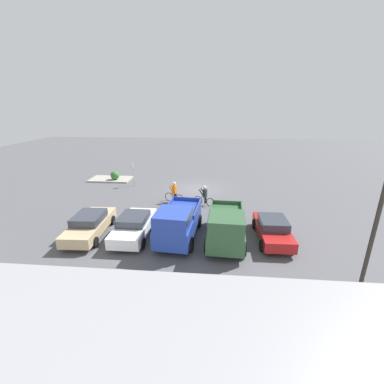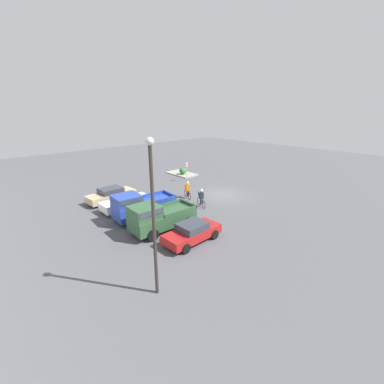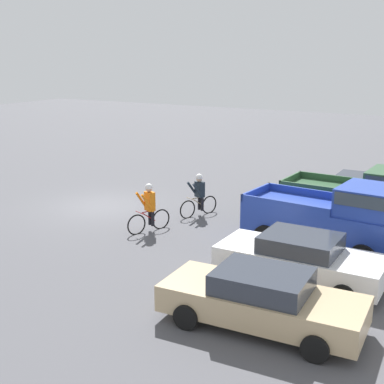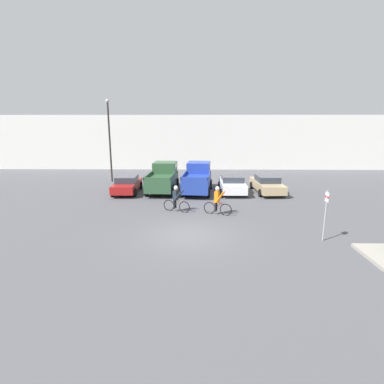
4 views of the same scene
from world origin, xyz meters
TOP-DOWN VIEW (x-y plane):
  - ground_plane at (0.00, 0.00)m, footprint 80.00×80.00m
  - sedan_0 at (-5.12, 9.29)m, footprint 1.92×4.25m
  - pickup_truck_0 at (-2.30, 10.08)m, footprint 2.42×5.06m
  - pickup_truck_1 at (0.51, 9.83)m, footprint 2.54×5.18m
  - sedan_1 at (3.28, 9.57)m, footprint 2.01×4.49m
  - sedan_2 at (6.08, 9.61)m, footprint 2.14×4.71m
  - cyclist_0 at (1.69, 3.53)m, footprint 1.68×0.72m
  - cyclist_1 at (-0.85, 4.12)m, footprint 1.70×0.73m
  - fire_lane_sign at (6.41, -0.63)m, footprint 0.06×0.30m
  - lamppost at (-7.70, 14.09)m, footprint 0.36×0.36m
  - curb_island at (9.59, -2.50)m, footprint 4.34×2.41m
  - shrub at (8.97, -2.19)m, footprint 0.92×0.92m

SIDE VIEW (x-z plane):
  - ground_plane at x=0.00m, z-range 0.00..0.00m
  - curb_island at x=9.59m, z-range 0.00..0.15m
  - shrub at x=8.97m, z-range 0.15..1.07m
  - sedan_2 at x=6.08m, z-range 0.00..1.37m
  - sedan_0 at x=-5.12m, z-range 0.01..1.37m
  - sedan_1 at x=3.28m, z-range 0.01..1.39m
  - cyclist_1 at x=-0.85m, z-range 0.01..1.70m
  - cyclist_0 at x=1.69m, z-range 0.00..1.77m
  - pickup_truck_0 at x=-2.30m, z-range 0.04..2.29m
  - pickup_truck_1 at x=0.51m, z-range 0.03..2.31m
  - fire_lane_sign at x=6.41m, z-range 0.25..2.70m
  - lamppost at x=-7.70m, z-range 0.60..8.21m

